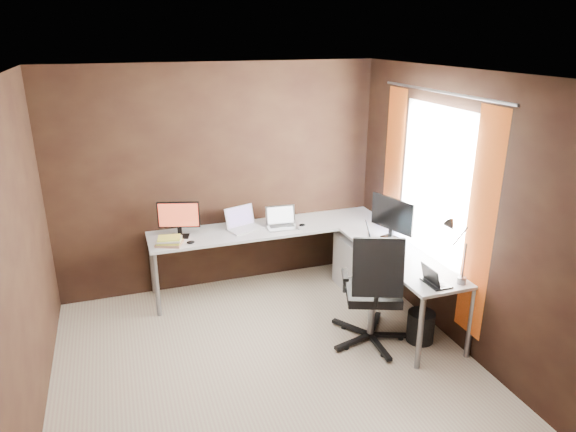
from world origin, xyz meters
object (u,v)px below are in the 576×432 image
Objects in this scene: desk_lamp at (455,243)px; office_chair at (372,311)px; monitor_left at (179,217)px; laptop_black_small at (434,280)px; laptop_black_big at (375,244)px; book_stack at (169,241)px; laptop_white at (243,224)px; wastebasket at (421,327)px; laptop_silver at (282,223)px; monitor_right at (392,216)px; drawer_pedestal at (358,263)px.

office_chair is at bearing 151.52° from desk_lamp.
laptop_black_small is at bearing -27.21° from monitor_left.
laptop_black_big is 2.10m from book_stack.
laptop_white is 2.16m from wastebasket.
laptop_white is 0.37× the size of office_chair.
laptop_silver is at bearing 128.88° from office_chair.
laptop_black_small is (0.81, -1.75, -0.01)m from laptop_silver.
monitor_right reaches higher than office_chair.
wastebasket is at bearing -54.33° from laptop_silver.
desk_lamp is at bearing -71.11° from laptop_white.
office_chair is at bearing -26.67° from monitor_left.
laptop_black_small reaches higher than book_stack.
laptop_black_big reaches higher than book_stack.
laptop_white is 1.67× the size of laptop_black_small.
laptop_silver is 0.62× the size of desk_lamp.
book_stack is at bearing 175.36° from laptop_white.
monitor_left is at bearing 83.59° from laptop_black_big.
book_stack is (-2.07, 0.20, 0.47)m from drawer_pedestal.
desk_lamp is 0.98m from wastebasket.
laptop_silver is at bearing 59.81° from laptop_black_big.
office_chair reaches higher than drawer_pedestal.
office_chair reaches higher than monitor_left.
drawer_pedestal is 2.08m from monitor_left.
laptop_black_small is 0.44× the size of desk_lamp.
monitor_right is at bearing 71.54° from office_chair.
monitor_right is at bearing -9.26° from laptop_black_small.
desk_lamp is (0.28, -0.86, 0.31)m from laptop_black_big.
office_chair is (-0.26, -0.48, -0.45)m from laptop_black_big.
desk_lamp reaches higher than laptop_black_big.
monitor_left is 2.21m from office_chair.
laptop_black_big is (1.12, -0.98, 0.00)m from laptop_white.
monitor_left is 0.71m from laptop_white.
office_chair reaches higher than laptop_white.
office_chair is 3.79× the size of wastebasket.
monitor_right reaches higher than laptop_silver.
monitor_left is 1.38× the size of book_stack.
laptop_silver is at bearing -30.40° from laptop_white.
monitor_left is 1.45× the size of wastebasket.
drawer_pedestal is at bearing -0.80° from laptop_black_small.
monitor_right is 0.93× the size of desk_lamp.
monitor_left is at bearing 158.17° from office_chair.
laptop_black_big reaches higher than laptop_silver.
monitor_right is at bearing -48.74° from laptop_white.
laptop_black_small is 2.63m from book_stack.
monitor_right reaches higher than book_stack.
laptop_black_small is at bearing -60.07° from laptop_silver.
monitor_right is 1.06m from office_chair.
laptop_black_big is 0.96m from desk_lamp.
office_chair reaches higher than laptop_black_small.
monitor_left is 2.66m from laptop_black_small.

